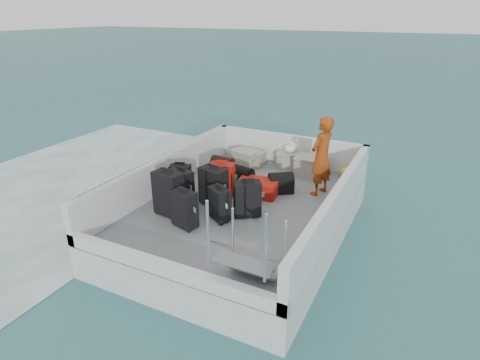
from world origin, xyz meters
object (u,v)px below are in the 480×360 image
object	(u,v)px
suitcase_0	(169,194)
suitcase_3	(185,209)
suitcase_5	(222,179)
suitcase_1	(182,187)
crate_3	(311,167)
passenger	(322,156)
suitcase_4	(213,187)
suitcase_6	(219,204)
crate_1	(253,158)
crate_0	(245,159)
suitcase_8	(258,187)
suitcase_7	(247,199)
suitcase_2	(181,179)
crate_2	(289,160)

from	to	relation	value
suitcase_0	suitcase_3	size ratio (longest dim) A/B	1.24
suitcase_0	suitcase_5	distance (m)	1.23
suitcase_0	suitcase_1	world-z (taller)	suitcase_0
crate_3	passenger	xyz separation A→B (m)	(0.42, -0.83, 0.58)
suitcase_4	suitcase_6	bearing A→B (deg)	-35.33
suitcase_4	suitcase_3	bearing A→B (deg)	-76.86
suitcase_5	crate_1	xyz separation A→B (m)	(-0.16, 1.77, -0.17)
suitcase_4	crate_0	xyz separation A→B (m)	(-0.37, 2.12, -0.20)
suitcase_8	crate_1	xyz separation A→B (m)	(-0.78, 1.46, 0.01)
suitcase_7	crate_3	bearing A→B (deg)	44.67
suitcase_3	suitcase_5	world-z (taller)	suitcase_5
suitcase_2	suitcase_1	bearing A→B (deg)	-73.62
suitcase_0	suitcase_4	world-z (taller)	suitcase_0
suitcase_2	crate_3	xyz separation A→B (m)	(2.03, 2.03, -0.10)
suitcase_4	crate_1	world-z (taller)	suitcase_4
suitcase_1	suitcase_2	size ratio (longest dim) A/B	1.16
crate_0	suitcase_3	bearing A→B (deg)	-83.35
suitcase_7	suitcase_8	size ratio (longest dim) A/B	0.84
crate_2	suitcase_2	bearing A→B (deg)	-121.92
suitcase_1	crate_1	distance (m)	2.49
suitcase_3	crate_0	size ratio (longest dim) A/B	1.14
suitcase_2	suitcase_6	xyz separation A→B (m)	(1.22, -0.62, 0.00)
suitcase_6	crate_0	distance (m)	2.67
crate_3	suitcase_0	bearing A→B (deg)	-120.29
suitcase_4	suitcase_8	size ratio (longest dim) A/B	0.96
crate_2	crate_3	distance (m)	0.66
suitcase_4	suitcase_6	xyz separation A→B (m)	(0.37, -0.43, -0.08)
suitcase_0	passenger	bearing A→B (deg)	53.52
suitcase_2	suitcase_5	world-z (taller)	suitcase_5
crate_1	crate_3	world-z (taller)	crate_3
suitcase_3	suitcase_6	size ratio (longest dim) A/B	1.11
suitcase_1	passenger	size ratio (longest dim) A/B	0.43
suitcase_0	suitcase_8	bearing A→B (deg)	63.47
suitcase_6	suitcase_8	bearing A→B (deg)	113.47
suitcase_1	suitcase_8	world-z (taller)	suitcase_1
suitcase_7	crate_2	distance (m)	2.59
suitcase_3	crate_2	world-z (taller)	suitcase_3
suitcase_2	crate_3	distance (m)	2.87
suitcase_4	crate_2	world-z (taller)	suitcase_4
suitcase_6	crate_0	world-z (taller)	suitcase_6
suitcase_4	suitcase_7	size ratio (longest dim) A/B	1.14
suitcase_3	crate_2	size ratio (longest dim) A/B	1.18
suitcase_1	suitcase_7	size ratio (longest dim) A/B	1.04
crate_1	passenger	xyz separation A→B (m)	(1.84, -0.86, 0.62)
suitcase_0	suitcase_2	size ratio (longest dim) A/B	1.38
crate_2	crate_3	bearing A→B (deg)	-23.61
suitcase_3	suitcase_8	bearing A→B (deg)	86.73
suitcase_4	crate_0	distance (m)	2.17
crate_3	suitcase_8	bearing A→B (deg)	-113.94
suitcase_1	suitcase_8	distance (m)	1.50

